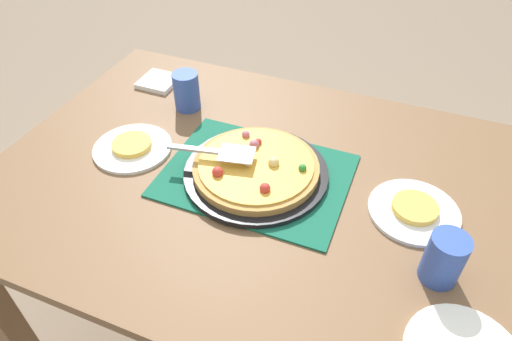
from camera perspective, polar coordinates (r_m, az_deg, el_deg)
ground_plane at (r=1.79m, az=-0.00°, el=-18.68°), size 8.00×8.00×0.00m
dining_table at (r=1.27m, az=-0.00°, el=-4.34°), size 1.40×1.00×0.75m
placemat at (r=1.19m, az=-0.00°, el=-0.61°), size 0.48×0.36×0.01m
pizza_pan at (r=1.19m, az=-0.00°, el=-0.25°), size 0.38×0.38×0.01m
pizza at (r=1.17m, az=-0.02°, el=0.50°), size 0.33×0.33×0.05m
plate_near_left at (r=1.32m, az=-15.32°, el=2.75°), size 0.22×0.22×0.01m
plate_far_right at (r=1.16m, az=19.29°, el=-4.87°), size 0.22×0.22×0.01m
served_slice_left at (r=1.32m, az=-15.42°, el=3.19°), size 0.11×0.11×0.02m
served_slice_right at (r=1.15m, az=19.43°, el=-4.43°), size 0.11×0.11×0.02m
cup_near at (r=1.44m, az=-8.77°, el=9.89°), size 0.08×0.08×0.12m
cup_far at (r=1.01m, az=22.66°, el=-10.24°), size 0.08×0.08×0.12m
pizza_server at (r=1.17m, az=-4.74°, el=2.36°), size 0.23×0.09×0.01m
napkin_stack at (r=1.60m, az=-12.19°, el=10.95°), size 0.12×0.12×0.02m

